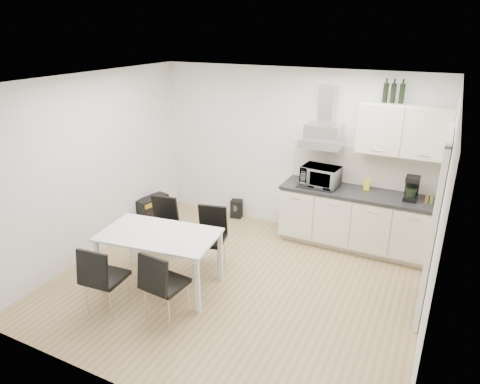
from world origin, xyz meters
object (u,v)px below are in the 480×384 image
Objects in this scene: chair_near_right at (166,284)px; floor_speaker at (237,209)px; chair_far_left at (159,229)px; guitar_amp at (153,210)px; chair_far_right at (209,240)px; chair_near_left at (106,278)px; kitchenette at (360,196)px; dining_table at (159,239)px.

floor_speaker is at bearing 105.61° from chair_near_right.
chair_far_left is at bearing 134.09° from chair_near_right.
chair_far_right is at bearing -15.96° from guitar_amp.
kitchenette is at bearing 46.51° from chair_near_left.
kitchenette is at bearing -16.89° from floor_speaker.
kitchenette is 2.98m from dining_table.
chair_far_right and chair_near_left have the same top height.
dining_table is 0.72m from chair_near_right.
dining_table is 1.76× the size of chair_near_left.
chair_far_right is (0.35, 0.63, -0.23)m from dining_table.
chair_far_left is 1.78m from floor_speaker.
guitar_amp is at bearing 109.65° from chair_near_left.
floor_speaker is (-0.54, 2.84, -0.28)m from chair_near_right.
guitar_amp is at bearing -156.74° from floor_speaker.
dining_table is at bearing 65.41° from chair_near_left.
kitchenette is 3.42m from guitar_amp.
guitar_amp is at bearing -168.35° from kitchenette.
guitar_amp is at bearing -40.91° from chair_far_right.
chair_near_left is 3.06m from floor_speaker.
kitchenette reaches higher than chair_far_right.
chair_near_left is at bearing -53.30° from guitar_amp.
chair_far_left is 1.46× the size of guitar_amp.
floor_speaker is (-0.09, 2.33, -0.51)m from dining_table.
guitar_amp is (-1.61, 0.86, -0.20)m from chair_far_right.
chair_near_right is at bearing -37.40° from guitar_amp.
chair_near_right is at bearing -56.10° from dining_table.
dining_table is 2.00m from guitar_amp.
chair_near_right is (0.45, -0.51, -0.23)m from dining_table.
chair_near_right reaches higher than dining_table.
kitchenette reaches higher than chair_near_right.
chair_near_left is 1.46× the size of guitar_amp.
chair_near_right is (0.10, -1.14, 0.00)m from chair_far_right.
chair_near_right is at bearing 81.96° from chair_far_right.
chair_far_right is (-1.68, -1.54, -0.39)m from kitchenette.
kitchenette is 7.92× the size of floor_speaker.
chair_far_right is at bearing -137.61° from kitchenette.
guitar_amp is (-3.30, -0.68, -0.59)m from kitchenette.
guitar_amp is at bearing 122.97° from dining_table.
chair_far_right is at bearing 99.84° from chair_near_right.
chair_far_right is at bearing 53.64° from dining_table.
kitchenette is 1.63× the size of dining_table.
kitchenette is at bearing 64.30° from chair_near_right.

